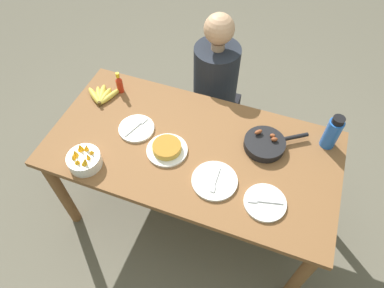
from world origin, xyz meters
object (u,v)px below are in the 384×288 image
object	(u,v)px
banana_bunch	(102,96)
frittata_plate_center	(167,149)
person_figure	(214,100)
empty_plate_far_left	(265,203)
fruit_bowl_mango	(84,159)
empty_plate_near_front	(137,128)
water_bottle	(332,132)
hot_sauce_bottle	(119,84)
skillet	(265,144)
empty_plate_far_right	(215,181)

from	to	relation	value
banana_bunch	frittata_plate_center	world-z (taller)	frittata_plate_center
banana_bunch	frittata_plate_center	distance (m)	0.61
frittata_plate_center	person_figure	size ratio (longest dim) A/B	0.19
empty_plate_far_left	fruit_bowl_mango	world-z (taller)	fruit_bowl_mango
person_figure	banana_bunch	bearing A→B (deg)	-141.40
empty_plate_near_front	water_bottle	distance (m)	1.12
empty_plate_far_left	fruit_bowl_mango	distance (m)	0.99
banana_bunch	water_bottle	xyz separation A→B (m)	(1.40, 0.12, 0.09)
hot_sauce_bottle	person_figure	world-z (taller)	person_figure
water_bottle	skillet	bearing A→B (deg)	-156.80
hot_sauce_bottle	frittata_plate_center	bearing A→B (deg)	-36.10
water_bottle	empty_plate_far_left	bearing A→B (deg)	-116.59
frittata_plate_center	empty_plate_far_left	world-z (taller)	frittata_plate_center
person_figure	frittata_plate_center	bearing A→B (deg)	-94.34
empty_plate_far_right	water_bottle	world-z (taller)	water_bottle
banana_bunch	empty_plate_near_front	world-z (taller)	banana_bunch
empty_plate_far_right	fruit_bowl_mango	xyz separation A→B (m)	(-0.70, -0.14, 0.04)
fruit_bowl_mango	frittata_plate_center	bearing A→B (deg)	31.57
skillet	fruit_bowl_mango	size ratio (longest dim) A/B	1.88
empty_plate_near_front	person_figure	xyz separation A→B (m)	(0.29, 0.65, -0.28)
fruit_bowl_mango	water_bottle	distance (m)	1.37
empty_plate_near_front	empty_plate_far_left	bearing A→B (deg)	-14.76
empty_plate_near_front	frittata_plate_center	bearing A→B (deg)	-20.04
empty_plate_far_left	water_bottle	size ratio (longest dim) A/B	0.97
empty_plate_far_left	fruit_bowl_mango	size ratio (longest dim) A/B	1.20
fruit_bowl_mango	person_figure	world-z (taller)	person_figure
skillet	banana_bunch	bearing A→B (deg)	144.63
skillet	empty_plate_far_right	xyz separation A→B (m)	(-0.20, -0.32, -0.02)
skillet	frittata_plate_center	bearing A→B (deg)	169.41
skillet	frittata_plate_center	distance (m)	0.56
empty_plate_near_front	empty_plate_far_left	xyz separation A→B (m)	(0.83, -0.22, -0.00)
frittata_plate_center	banana_bunch	bearing A→B (deg)	156.03
frittata_plate_center	skillet	bearing A→B (deg)	23.46
frittata_plate_center	fruit_bowl_mango	xyz separation A→B (m)	(-0.39, -0.24, 0.02)
banana_bunch	empty_plate_far_right	xyz separation A→B (m)	(0.87, -0.35, -0.01)
water_bottle	fruit_bowl_mango	bearing A→B (deg)	-153.93
empty_plate_far_right	empty_plate_far_left	bearing A→B (deg)	-6.98
person_figure	empty_plate_near_front	bearing A→B (deg)	-113.94
frittata_plate_center	person_figure	world-z (taller)	person_figure
frittata_plate_center	empty_plate_near_front	distance (m)	0.25
empty_plate_near_front	empty_plate_far_right	world-z (taller)	same
frittata_plate_center	fruit_bowl_mango	bearing A→B (deg)	-148.43
frittata_plate_center	hot_sauce_bottle	distance (m)	0.58
fruit_bowl_mango	hot_sauce_bottle	size ratio (longest dim) A/B	1.19
banana_bunch	hot_sauce_bottle	size ratio (longest dim) A/B	1.45
empty_plate_far_left	person_figure	distance (m)	1.06
empty_plate_far_right	person_figure	xyz separation A→B (m)	(-0.26, 0.83, -0.28)
banana_bunch	empty_plate_far_left	world-z (taller)	banana_bunch
skillet	fruit_bowl_mango	distance (m)	1.01
frittata_plate_center	hot_sauce_bottle	world-z (taller)	hot_sauce_bottle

